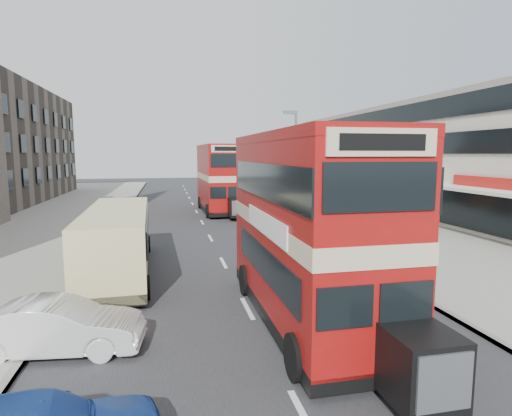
{
  "coord_description": "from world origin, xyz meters",
  "views": [
    {
      "loc": [
        -2.5,
        -11.16,
        5.11
      ],
      "look_at": [
        1.21,
        6.31,
        2.79
      ],
      "focal_mm": 29.48,
      "sensor_mm": 36.0,
      "label": 1
    }
  ],
  "objects": [
    {
      "name": "coach",
      "position": [
        -4.62,
        7.24,
        1.52
      ],
      "size": [
        2.84,
        9.82,
        2.58
      ],
      "rotation": [
        0.0,
        0.0,
        0.04
      ],
      "color": "black",
      "rests_on": "ground"
    },
    {
      "name": "cyclist",
      "position": [
        4.21,
        18.0,
        0.75
      ],
      "size": [
        0.68,
        1.8,
        2.2
      ],
      "rotation": [
        0.0,
        0.0,
        0.01
      ],
      "color": "gray",
      "rests_on": "ground"
    },
    {
      "name": "bus_main",
      "position": [
        1.56,
        0.61,
        2.91
      ],
      "size": [
        2.83,
        10.03,
        5.52
      ],
      "rotation": [
        0.0,
        0.0,
        3.15
      ],
      "color": "black",
      "rests_on": "ground"
    },
    {
      "name": "bus_second",
      "position": [
        1.93,
        25.34,
        2.99
      ],
      "size": [
        3.07,
        10.33,
        5.68
      ],
      "rotation": [
        0.0,
        0.0,
        3.17
      ],
      "color": "black",
      "rests_on": "ground"
    },
    {
      "name": "car_right_a",
      "position": [
        5.19,
        18.0,
        0.74
      ],
      "size": [
        5.16,
        2.22,
        1.48
      ],
      "primitive_type": "imported",
      "rotation": [
        0.0,
        0.0,
        -1.54
      ],
      "color": "maroon",
      "rests_on": "ground"
    },
    {
      "name": "pavement_right",
      "position": [
        12.0,
        20.0,
        0.07
      ],
      "size": [
        12.0,
        90.0,
        0.15
      ],
      "primitive_type": "cube",
      "color": "gray",
      "rests_on": "ground"
    },
    {
      "name": "car_left_front",
      "position": [
        -5.34,
        -0.06,
        0.7
      ],
      "size": [
        4.38,
        1.92,
        1.4
      ],
      "primitive_type": "imported",
      "rotation": [
        0.0,
        0.0,
        1.46
      ],
      "color": "silver",
      "rests_on": "ground"
    },
    {
      "name": "car_right_c",
      "position": [
        5.59,
        33.86,
        0.76
      ],
      "size": [
        4.6,
        2.26,
        1.51
      ],
      "primitive_type": "imported",
      "rotation": [
        0.0,
        0.0,
        -1.46
      ],
      "color": "#547BA8",
      "rests_on": "ground"
    },
    {
      "name": "street_lamp",
      "position": [
        6.52,
        18.0,
        4.78
      ],
      "size": [
        1.0,
        0.2,
        8.12
      ],
      "color": "slate",
      "rests_on": "ground"
    },
    {
      "name": "car_right_b",
      "position": [
        4.85,
        22.78,
        0.54
      ],
      "size": [
        3.92,
        1.83,
        1.08
      ],
      "primitive_type": "imported",
      "rotation": [
        0.0,
        0.0,
        -1.58
      ],
      "color": "#D84B15",
      "rests_on": "ground"
    },
    {
      "name": "commercial_row",
      "position": [
        19.95,
        22.0,
        4.7
      ],
      "size": [
        9.9,
        46.2,
        9.3
      ],
      "color": "beige",
      "rests_on": "ground"
    },
    {
      "name": "ground",
      "position": [
        0.0,
        0.0,
        0.0
      ],
      "size": [
        160.0,
        160.0,
        0.0
      ],
      "primitive_type": "plane",
      "color": "#28282B",
      "rests_on": "ground"
    },
    {
      "name": "kerb_right",
      "position": [
        6.1,
        20.0,
        0.07
      ],
      "size": [
        0.2,
        90.0,
        0.16
      ],
      "primitive_type": "cube",
      "color": "gray",
      "rests_on": "ground"
    },
    {
      "name": "pedestrian_far",
      "position": [
        8.11,
        29.47,
        0.96
      ],
      "size": [
        0.99,
        0.49,
        1.63
      ],
      "primitive_type": "imported",
      "rotation": [
        0.0,
        0.0,
        -0.1
      ],
      "color": "gray",
      "rests_on": "pavement_right"
    },
    {
      "name": "road_surface",
      "position": [
        0.0,
        20.0,
        0.01
      ],
      "size": [
        12.0,
        90.0,
        0.01
      ],
      "primitive_type": "cube",
      "color": "#28282B",
      "rests_on": "ground"
    },
    {
      "name": "pedestrian_near",
      "position": [
        8.73,
        15.56,
        0.97
      ],
      "size": [
        0.72,
        0.62,
        1.65
      ],
      "primitive_type": "imported",
      "rotation": [
        0.0,
        0.0,
        3.56
      ],
      "color": "gray",
      "rests_on": "pavement_right"
    },
    {
      "name": "kerb_left",
      "position": [
        -6.1,
        20.0,
        0.07
      ],
      "size": [
        0.2,
        90.0,
        0.16
      ],
      "primitive_type": "cube",
      "color": "gray",
      "rests_on": "ground"
    },
    {
      "name": "pavement_left",
      "position": [
        -12.0,
        20.0,
        0.07
      ],
      "size": [
        12.0,
        90.0,
        0.15
      ],
      "primitive_type": "cube",
      "color": "gray",
      "rests_on": "ground"
    }
  ]
}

